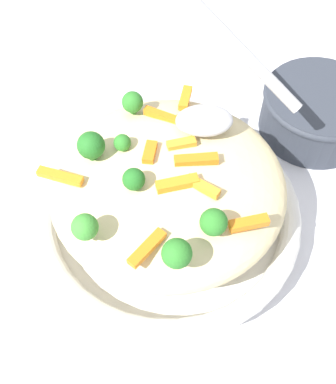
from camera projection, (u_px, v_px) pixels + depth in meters
ground_plane at (168, 228)px, 0.53m from camera, size 2.40×2.40×0.00m
serving_bowl at (168, 216)px, 0.51m from camera, size 0.28×0.28×0.05m
pasta_mound at (168, 186)px, 0.47m from camera, size 0.23×0.23×0.07m
carrot_piece_0 at (203, 187)px, 0.42m from camera, size 0.03×0.03×0.01m
carrot_piece_1 at (249, 223)px, 0.40m from camera, size 0.04×0.01×0.01m
carrot_piece_2 at (160, 117)px, 0.47m from camera, size 0.04×0.03×0.01m
carrot_piece_3 at (177, 183)px, 0.42m from camera, size 0.04×0.02×0.01m
carrot_piece_4 at (147, 248)px, 0.39m from camera, size 0.03×0.04×0.01m
carrot_piece_5 at (150, 152)px, 0.44m from camera, size 0.02×0.03×0.01m
carrot_piece_6 at (181, 144)px, 0.45m from camera, size 0.03×0.01×0.01m
carrot_piece_7 at (196, 162)px, 0.43m from camera, size 0.04×0.01×0.01m
carrot_piece_8 at (185, 98)px, 0.49m from camera, size 0.02×0.03×0.01m
carrot_piece_9 at (185, 117)px, 0.47m from camera, size 0.03×0.02×0.01m
carrot_piece_10 at (60, 176)px, 0.43m from camera, size 0.04×0.02×0.01m
broccoli_floret_0 at (214, 222)px, 0.39m from camera, size 0.02×0.02×0.03m
broccoli_floret_1 at (122, 143)px, 0.44m from camera, size 0.02×0.02×0.02m
broccoli_floret_2 at (134, 179)px, 0.41m from camera, size 0.02×0.02×0.02m
broccoli_floret_3 at (85, 227)px, 0.39m from camera, size 0.02×0.02×0.03m
broccoli_floret_4 at (91, 146)px, 0.44m from camera, size 0.03×0.03×0.03m
broccoli_floret_5 at (181, 253)px, 0.37m from camera, size 0.03×0.03×0.03m
broccoli_floret_6 at (133, 102)px, 0.47m from camera, size 0.02×0.02×0.02m
serving_spoon at (218, 97)px, 0.46m from camera, size 0.13×0.12×0.09m
companion_bowl at (318, 110)px, 0.59m from camera, size 0.14×0.14×0.06m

